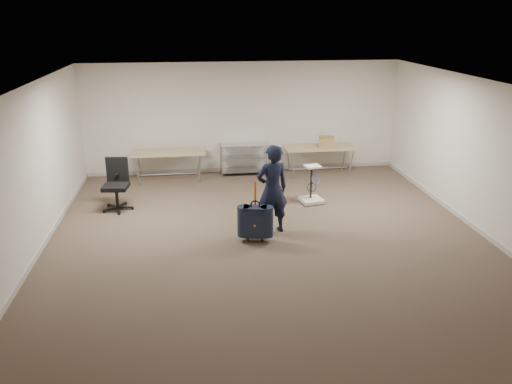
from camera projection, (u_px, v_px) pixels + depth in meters
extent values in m
plane|color=#4C392E|center=(270.00, 244.00, 8.96)|extent=(9.00, 9.00, 0.00)
plane|color=silver|center=(243.00, 118.00, 12.69)|extent=(8.00, 0.00, 8.00)
plane|color=silver|center=(352.00, 323.00, 4.29)|extent=(8.00, 0.00, 8.00)
plane|color=silver|center=(25.00, 179.00, 8.00)|extent=(0.00, 9.00, 9.00)
plane|color=silver|center=(490.00, 161.00, 8.98)|extent=(0.00, 9.00, 9.00)
plane|color=silver|center=(271.00, 87.00, 8.02)|extent=(8.00, 8.00, 0.00)
cube|color=#BAB3A7|center=(243.00, 169.00, 13.14)|extent=(8.00, 0.02, 0.10)
cube|color=#BAB3A7|center=(38.00, 255.00, 8.46)|extent=(0.02, 9.00, 0.10)
cube|color=#BAB3A7|center=(478.00, 230.00, 9.43)|extent=(0.02, 9.00, 0.10)
cube|color=tan|center=(168.00, 152.00, 12.18)|extent=(1.80, 0.75, 0.03)
cylinder|color=gray|center=(170.00, 174.00, 12.37)|extent=(1.50, 0.02, 0.02)
cylinder|color=gray|center=(137.00, 171.00, 11.93)|extent=(0.13, 0.04, 0.69)
cylinder|color=gray|center=(200.00, 169.00, 12.11)|extent=(0.13, 0.04, 0.69)
cylinder|color=gray|center=(139.00, 164.00, 12.49)|extent=(0.13, 0.04, 0.69)
cylinder|color=gray|center=(199.00, 162.00, 12.67)|extent=(0.13, 0.04, 0.69)
cube|color=tan|center=(320.00, 147.00, 12.64)|extent=(1.80, 0.75, 0.03)
cylinder|color=gray|center=(319.00, 168.00, 12.83)|extent=(1.50, 0.02, 0.02)
cylinder|color=gray|center=(293.00, 165.00, 12.39)|extent=(0.13, 0.04, 0.69)
cylinder|color=gray|center=(351.00, 163.00, 12.57)|extent=(0.13, 0.04, 0.69)
cylinder|color=gray|center=(288.00, 159.00, 12.95)|extent=(0.13, 0.04, 0.69)
cylinder|color=gray|center=(344.00, 157.00, 13.13)|extent=(0.13, 0.04, 0.69)
cylinder|color=#B9BCC0|center=(222.00, 162.00, 12.46)|extent=(0.02, 0.02, 0.80)
cylinder|color=#B9BCC0|center=(269.00, 161.00, 12.61)|extent=(0.02, 0.02, 0.80)
cylinder|color=#B9BCC0|center=(220.00, 157.00, 12.88)|extent=(0.02, 0.02, 0.80)
cylinder|color=#B9BCC0|center=(266.00, 156.00, 13.03)|extent=(0.02, 0.02, 0.80)
cube|color=#B9BCC0|center=(245.00, 170.00, 12.85)|extent=(1.20, 0.45, 0.02)
cube|color=#B9BCC0|center=(244.00, 157.00, 12.73)|extent=(1.20, 0.45, 0.02)
cube|color=#B9BCC0|center=(244.00, 145.00, 12.62)|extent=(1.20, 0.45, 0.01)
imported|color=black|center=(272.00, 189.00, 9.19)|extent=(0.70, 0.55, 1.70)
cube|color=black|center=(255.00, 221.00, 8.95)|extent=(0.45, 0.31, 0.57)
cube|color=black|center=(255.00, 236.00, 9.07)|extent=(0.40, 0.24, 0.03)
cylinder|color=black|center=(248.00, 239.00, 9.07)|extent=(0.04, 0.08, 0.08)
cylinder|color=black|center=(262.00, 239.00, 9.06)|extent=(0.04, 0.08, 0.08)
torus|color=black|center=(255.00, 205.00, 8.84)|extent=(0.18, 0.06, 0.18)
cube|color=orange|center=(255.00, 193.00, 8.79)|extent=(0.04, 0.01, 0.44)
cylinder|color=black|center=(118.00, 207.00, 10.53)|extent=(0.66, 0.66, 0.10)
cylinder|color=black|center=(117.00, 197.00, 10.45)|extent=(0.07, 0.07, 0.44)
cube|color=black|center=(116.00, 187.00, 10.37)|extent=(0.56, 0.56, 0.09)
cube|color=black|center=(117.00, 169.00, 10.49)|extent=(0.46, 0.12, 0.53)
cube|color=beige|center=(311.00, 200.00, 10.92)|extent=(0.54, 0.54, 0.07)
cylinder|color=black|center=(305.00, 205.00, 10.74)|extent=(0.05, 0.05, 0.04)
cylinder|color=black|center=(312.00, 182.00, 10.83)|extent=(0.05, 0.05, 0.73)
cube|color=beige|center=(313.00, 166.00, 10.66)|extent=(0.37, 0.33, 0.04)
torus|color=blue|center=(315.00, 180.00, 10.69)|extent=(0.25, 0.14, 0.23)
cube|color=#8E5E42|center=(326.00, 142.00, 12.51)|extent=(0.43, 0.36, 0.28)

